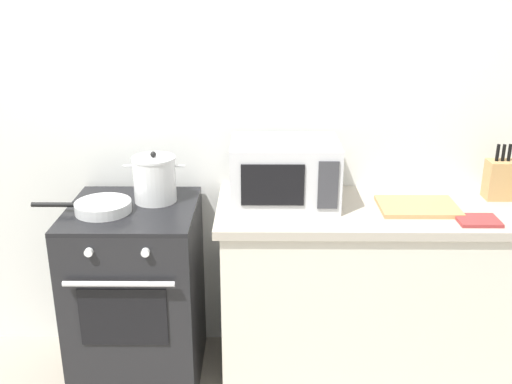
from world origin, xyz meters
The scene contains 10 objects.
back_wall centered at (0.30, 0.97, 1.25)m, with size 4.40×0.10×2.50m, color silver.
lower_cabinet_right centered at (0.90, 0.62, 0.44)m, with size 1.64×0.56×0.88m, color beige.
countertop_right centered at (0.90, 0.62, 0.90)m, with size 1.70×0.60×0.04m, color #ADA393.
stove centered at (-0.35, 0.60, 0.46)m, with size 0.60×0.64×0.92m.
stock_pot centered at (-0.25, 0.69, 1.03)m, with size 0.29×0.21×0.25m.
frying_pan centered at (-0.47, 0.55, 0.95)m, with size 0.46×0.26×0.05m.
microwave centered at (0.37, 0.68, 1.07)m, with size 0.50×0.37×0.30m.
cutting_board centered at (0.99, 0.60, 0.93)m, with size 0.36×0.26×0.02m, color tan.
knife_block centered at (1.41, 0.74, 1.02)m, with size 0.13×0.10×0.27m.
oven_mitt centered at (1.21, 0.44, 0.93)m, with size 0.18×0.14×0.02m, color #993333.
Camera 1 is at (0.25, -1.95, 1.92)m, focal length 41.32 mm.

